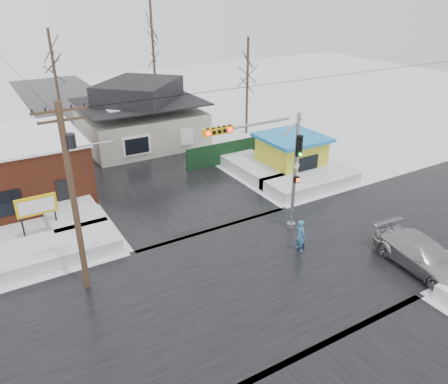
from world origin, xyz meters
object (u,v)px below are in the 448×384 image
pedestrian (300,236)px  car (422,255)px  traffic_signal (274,162)px  kiosk (291,153)px  utility_pole (74,190)px  marquee_sign (37,207)px

pedestrian → car: pedestrian is taller
traffic_signal → kiosk: size_ratio=1.52×
utility_pole → kiosk: 18.95m
traffic_signal → marquee_sign: (-11.43, 6.53, -2.62)m
marquee_sign → pedestrian: 14.71m
kiosk → car: kiosk is taller
traffic_signal → car: traffic_signal is taller
utility_pole → car: bearing=-25.5°
kiosk → car: 13.88m
utility_pole → marquee_sign: 6.87m
utility_pole → kiosk: (17.43, 6.49, -3.65)m
marquee_sign → pedestrian: size_ratio=1.38×
marquee_sign → car: size_ratio=0.47×
traffic_signal → utility_pole: (-10.36, 0.53, 0.57)m
utility_pole → kiosk: utility_pole is taller
marquee_sign → car: marquee_sign is taller
traffic_signal → marquee_sign: 13.42m
utility_pole → kiosk: bearing=20.4°
marquee_sign → pedestrian: (11.79, -8.73, -0.99)m
utility_pole → marquee_sign: size_ratio=3.53×
kiosk → marquee_sign: bearing=-178.4°
kiosk → pedestrian: kiosk is taller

